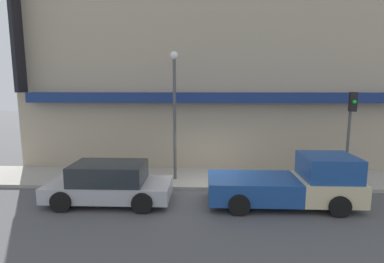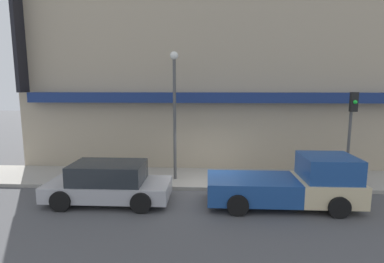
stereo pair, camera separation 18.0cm
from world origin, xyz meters
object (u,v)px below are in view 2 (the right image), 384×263
pickup_truck (292,184)px  street_lamp (175,101)px  traffic_light (351,122)px  parked_car (109,183)px  fire_hydrant (122,174)px

pickup_truck → street_lamp: size_ratio=0.95×
street_lamp → traffic_light: bearing=-4.0°
street_lamp → parked_car: bearing=-132.0°
pickup_truck → street_lamp: 5.98m
street_lamp → fire_hydrant: bearing=-167.6°
parked_car → fire_hydrant: bearing=89.7°
pickup_truck → fire_hydrant: pickup_truck is taller
fire_hydrant → street_lamp: bearing=12.4°
parked_car → traffic_light: bearing=9.3°
parked_car → street_lamp: size_ratio=0.81×
parked_car → fire_hydrant: size_ratio=7.17×
pickup_truck → parked_car: bearing=179.0°
traffic_light → fire_hydrant: bearing=180.0°
pickup_truck → traffic_light: bearing=33.8°
pickup_truck → traffic_light: (2.87, 1.99, 2.05)m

